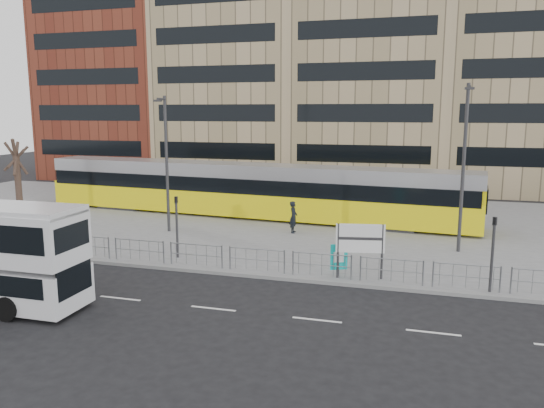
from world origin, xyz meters
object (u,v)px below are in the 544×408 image
(tram, at_px, (246,190))
(pedestrian, at_px, (293,217))
(lamp_post_east, at_px, (464,162))
(bare_tree, at_px, (14,137))
(traffic_light_west, at_px, (177,219))
(lamp_post_west, at_px, (166,159))
(station_sign, at_px, (360,241))
(ad_panel, at_px, (339,257))
(traffic_light_east, at_px, (493,244))

(tram, relative_size, pedestrian, 16.22)
(lamp_post_east, bearing_deg, bare_tree, 176.13)
(traffic_light_west, bearing_deg, bare_tree, 143.22)
(traffic_light_west, bearing_deg, lamp_post_west, 108.74)
(tram, bearing_deg, station_sign, -46.83)
(ad_panel, distance_m, bare_tree, 25.52)
(lamp_post_east, bearing_deg, station_sign, -126.85)
(lamp_post_west, height_order, lamp_post_east, lamp_post_east)
(pedestrian, height_order, traffic_light_east, traffic_light_east)
(pedestrian, bearing_deg, ad_panel, -156.27)
(ad_panel, bearing_deg, tram, 101.54)
(traffic_light_west, height_order, traffic_light_east, same)
(lamp_post_east, bearing_deg, pedestrian, 168.66)
(tram, relative_size, ad_panel, 21.56)
(ad_panel, bearing_deg, station_sign, -30.25)
(station_sign, distance_m, ad_panel, 1.26)
(lamp_post_west, xyz_separation_m, lamp_post_east, (16.72, -0.11, 0.25))
(ad_panel, distance_m, lamp_post_west, 13.31)
(ad_panel, relative_size, traffic_light_west, 0.47)
(pedestrian, bearing_deg, lamp_post_west, 99.81)
(tram, height_order, pedestrian, tram)
(lamp_post_east, bearing_deg, tram, 156.54)
(ad_panel, bearing_deg, bare_tree, 138.00)
(traffic_light_east, relative_size, bare_tree, 0.41)
(bare_tree, bearing_deg, pedestrian, -0.31)
(lamp_post_east, bearing_deg, ad_panel, -132.68)
(station_sign, xyz_separation_m, traffic_light_east, (5.31, -0.30, 0.29))
(pedestrian, xyz_separation_m, lamp_post_west, (-7.40, -1.76, 3.47))
(lamp_post_west, distance_m, bare_tree, 12.68)
(traffic_light_west, bearing_deg, traffic_light_east, -17.06)
(station_sign, bearing_deg, traffic_light_west, 164.57)
(lamp_post_east, bearing_deg, traffic_light_east, -81.92)
(pedestrian, height_order, bare_tree, bare_tree)
(station_sign, relative_size, bare_tree, 0.32)
(station_sign, relative_size, pedestrian, 1.27)
(pedestrian, relative_size, traffic_light_west, 0.62)
(tram, xyz_separation_m, bare_tree, (-15.47, -3.99, 3.63))
(lamp_post_west, xyz_separation_m, bare_tree, (-12.50, 1.87, 1.03))
(bare_tree, bearing_deg, station_sign, -17.65)
(station_sign, distance_m, bare_tree, 26.29)
(tram, distance_m, pedestrian, 6.10)
(ad_panel, bearing_deg, lamp_post_west, 128.56)
(tram, distance_m, lamp_post_east, 15.26)
(pedestrian, height_order, lamp_post_east, lamp_post_east)
(bare_tree, bearing_deg, traffic_light_west, -24.24)
(pedestrian, relative_size, lamp_post_west, 0.24)
(lamp_post_west, bearing_deg, station_sign, -26.09)
(tram, height_order, traffic_light_east, tram)
(pedestrian, bearing_deg, lamp_post_east, -104.90)
(tram, xyz_separation_m, ad_panel, (8.40, -11.78, -0.99))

